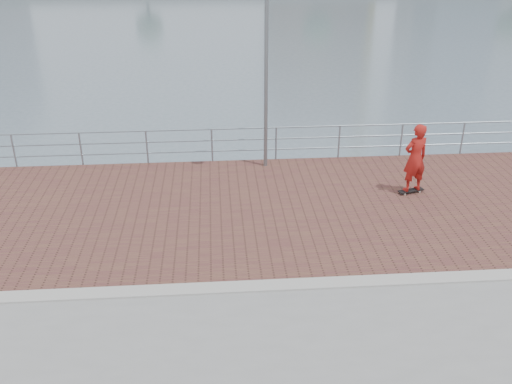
{
  "coord_description": "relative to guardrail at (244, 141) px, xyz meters",
  "views": [
    {
      "loc": [
        -0.92,
        -10.02,
        7.2
      ],
      "look_at": [
        0.0,
        2.0,
        1.3
      ],
      "focal_mm": 40.0,
      "sensor_mm": 36.0,
      "label": 1
    }
  ],
  "objects": [
    {
      "name": "guardrail",
      "position": [
        0.0,
        0.0,
        0.0
      ],
      "size": [
        39.06,
        0.06,
        1.13
      ],
      "color": "#8C9EA8",
      "rests_on": "brick_lane"
    },
    {
      "name": "skateboarder",
      "position": [
        4.61,
        -2.77,
        0.4
      ],
      "size": [
        0.82,
        0.65,
        1.98
      ],
      "primitive_type": "imported",
      "rotation": [
        0.0,
        0.0,
        3.42
      ],
      "color": "red",
      "rests_on": "skateboard"
    },
    {
      "name": "water",
      "position": [
        -0.0,
        -7.0,
        -2.69
      ],
      "size": [
        400.0,
        400.0,
        0.0
      ],
      "primitive_type": "plane",
      "color": "slate",
      "rests_on": "ground"
    },
    {
      "name": "street_lamp",
      "position": [
        0.64,
        -0.93,
        3.5
      ],
      "size": [
        0.43,
        1.25,
        5.9
      ],
      "color": "slate",
      "rests_on": "brick_lane"
    },
    {
      "name": "brick_lane",
      "position": [
        -0.0,
        -3.4,
        -0.68
      ],
      "size": [
        40.0,
        6.8,
        0.02
      ],
      "primitive_type": "cube",
      "color": "brown",
      "rests_on": "seawall"
    },
    {
      "name": "curb",
      "position": [
        -0.0,
        -7.0,
        -0.66
      ],
      "size": [
        40.0,
        0.4,
        0.06
      ],
      "primitive_type": "cube",
      "color": "#B7B5AD",
      "rests_on": "seawall"
    },
    {
      "name": "skateboard",
      "position": [
        4.61,
        -2.77,
        -0.6
      ],
      "size": [
        0.79,
        0.4,
        0.09
      ],
      "rotation": [
        0.0,
        0.0,
        0.28
      ],
      "color": "black",
      "rests_on": "brick_lane"
    }
  ]
}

